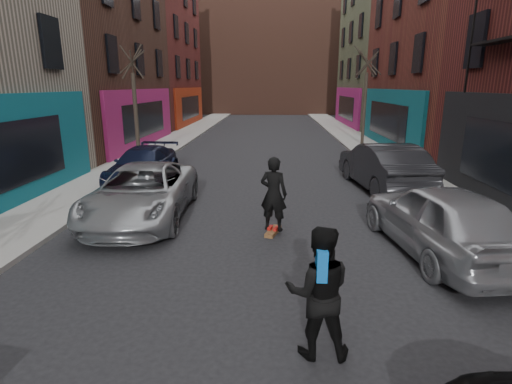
# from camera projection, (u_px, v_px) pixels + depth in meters

# --- Properties ---
(sidewalk_left) EXTENTS (2.50, 84.00, 0.13)m
(sidewalk_left) POSITION_uv_depth(u_px,v_px,m) (188.00, 133.00, 31.71)
(sidewalk_left) COLOR gray
(sidewalk_left) RESTS_ON ground
(sidewalk_right) EXTENTS (2.50, 84.00, 0.13)m
(sidewalk_right) POSITION_uv_depth(u_px,v_px,m) (346.00, 134.00, 31.20)
(sidewalk_right) COLOR gray
(sidewalk_right) RESTS_ON ground
(building_far) EXTENTS (40.00, 10.00, 14.00)m
(building_far) POSITION_uv_depth(u_px,v_px,m) (270.00, 60.00, 54.74)
(building_far) COLOR #47281E
(building_far) RESTS_ON ground
(tree_left_far) EXTENTS (2.00, 2.00, 6.50)m
(tree_left_far) POSITION_uv_depth(u_px,v_px,m) (134.00, 93.00, 19.27)
(tree_left_far) COLOR black
(tree_left_far) RESTS_ON sidewalk_left
(tree_right_far) EXTENTS (2.00, 2.00, 6.80)m
(tree_right_far) POSITION_uv_depth(u_px,v_px,m) (366.00, 89.00, 24.51)
(tree_right_far) COLOR black
(tree_right_far) RESTS_ON sidewalk_right
(parked_left_far) EXTENTS (2.75, 5.58, 1.52)m
(parked_left_far) POSITION_uv_depth(u_px,v_px,m) (142.00, 192.00, 11.45)
(parked_left_far) COLOR gray
(parked_left_far) RESTS_ON ground
(parked_left_end) EXTENTS (2.12, 4.77, 1.36)m
(parked_left_end) POSITION_uv_depth(u_px,v_px,m) (143.00, 165.00, 15.77)
(parked_left_end) COLOR black
(parked_left_end) RESTS_ON ground
(parked_right_far) EXTENTS (2.63, 5.12, 1.67)m
(parked_right_far) POSITION_uv_depth(u_px,v_px,m) (441.00, 219.00, 8.95)
(parked_right_far) COLOR gray
(parked_right_far) RESTS_ON ground
(parked_right_end) EXTENTS (2.47, 5.42, 1.72)m
(parked_right_end) POSITION_uv_depth(u_px,v_px,m) (383.00, 166.00, 14.68)
(parked_right_end) COLOR black
(parked_right_end) RESTS_ON ground
(skateboard) EXTENTS (0.45, 0.83, 0.10)m
(skateboard) POSITION_uv_depth(u_px,v_px,m) (273.00, 231.00, 10.41)
(skateboard) COLOR brown
(skateboard) RESTS_ON ground
(skateboarder) EXTENTS (0.81, 0.65, 1.93)m
(skateboarder) POSITION_uv_depth(u_px,v_px,m) (274.00, 194.00, 10.15)
(skateboarder) COLOR black
(skateboarder) RESTS_ON skateboard
(pedestrian) EXTENTS (0.95, 0.74, 1.94)m
(pedestrian) POSITION_uv_depth(u_px,v_px,m) (318.00, 292.00, 5.52)
(pedestrian) COLOR black
(pedestrian) RESTS_ON ground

